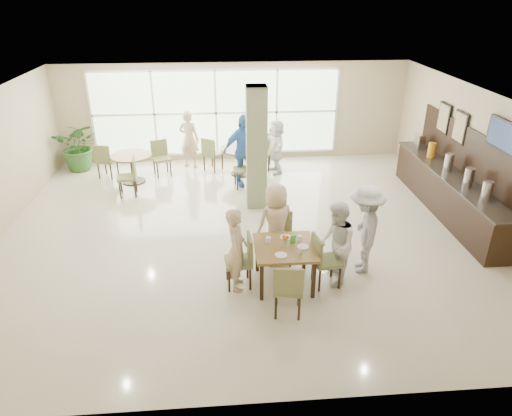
{
  "coord_description": "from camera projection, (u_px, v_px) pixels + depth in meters",
  "views": [
    {
      "loc": [
        -0.38,
        -8.53,
        4.7
      ],
      "look_at": [
        0.2,
        -1.2,
        1.1
      ],
      "focal_mm": 32.0,
      "sensor_mm": 36.0,
      "label": 1
    }
  ],
  "objects": [
    {
      "name": "ground",
      "position": [
        242.0,
        230.0,
        9.73
      ],
      "size": [
        10.0,
        10.0,
        0.0
      ],
      "primitive_type": "plane",
      "color": "beige",
      "rests_on": "ground"
    },
    {
      "name": "room_shell",
      "position": [
        241.0,
        154.0,
        8.98
      ],
      "size": [
        10.0,
        10.0,
        10.0
      ],
      "color": "white",
      "rests_on": "ground"
    },
    {
      "name": "window_bank",
      "position": [
        216.0,
        113.0,
        13.07
      ],
      "size": [
        7.0,
        0.04,
        7.0
      ],
      "color": "silver",
      "rests_on": "ground"
    },
    {
      "name": "column",
      "position": [
        256.0,
        149.0,
        10.21
      ],
      "size": [
        0.45,
        0.45,
        2.8
      ],
      "primitive_type": "cube",
      "color": "#6B7D57",
      "rests_on": "ground"
    },
    {
      "name": "main_table",
      "position": [
        285.0,
        251.0,
        7.7
      ],
      "size": [
        1.02,
        1.02,
        0.75
      ],
      "color": "brown",
      "rests_on": "ground"
    },
    {
      "name": "round_table_left",
      "position": [
        132.0,
        162.0,
        11.88
      ],
      "size": [
        1.06,
        1.06,
        0.75
      ],
      "color": "brown",
      "rests_on": "ground"
    },
    {
      "name": "round_table_right",
      "position": [
        242.0,
        154.0,
        12.38
      ],
      "size": [
        1.15,
        1.15,
        0.75
      ],
      "color": "brown",
      "rests_on": "ground"
    },
    {
      "name": "chairs_main_table",
      "position": [
        283.0,
        261.0,
        7.75
      ],
      "size": [
        2.0,
        1.99,
        0.95
      ],
      "color": "olive",
      "rests_on": "ground"
    },
    {
      "name": "chairs_table_left",
      "position": [
        132.0,
        165.0,
        11.9
      ],
      "size": [
        2.02,
        1.82,
        0.95
      ],
      "color": "olive",
      "rests_on": "ground"
    },
    {
      "name": "chairs_table_right",
      "position": [
        242.0,
        158.0,
        12.38
      ],
      "size": [
        2.21,
        1.85,
        0.95
      ],
      "color": "olive",
      "rests_on": "ground"
    },
    {
      "name": "tabletop_clutter",
      "position": [
        288.0,
        243.0,
        7.65
      ],
      "size": [
        0.7,
        0.77,
        0.21
      ],
      "color": "white",
      "rests_on": "main_table"
    },
    {
      "name": "buffet_counter",
      "position": [
        449.0,
        190.0,
        10.27
      ],
      "size": [
        0.64,
        4.7,
        1.95
      ],
      "color": "black",
      "rests_on": "ground"
    },
    {
      "name": "wall_tv",
      "position": [
        503.0,
        135.0,
        8.6
      ],
      "size": [
        0.06,
        1.0,
        0.58
      ],
      "color": "black",
      "rests_on": "ground"
    },
    {
      "name": "framed_art_a",
      "position": [
        460.0,
        127.0,
        10.16
      ],
      "size": [
        0.05,
        0.55,
        0.7
      ],
      "color": "black",
      "rests_on": "ground"
    },
    {
      "name": "framed_art_b",
      "position": [
        444.0,
        118.0,
        10.88
      ],
      "size": [
        0.05,
        0.55,
        0.7
      ],
      "color": "black",
      "rests_on": "ground"
    },
    {
      "name": "potted_plant",
      "position": [
        79.0,
        146.0,
        12.65
      ],
      "size": [
        1.25,
        1.25,
        1.38
      ],
      "primitive_type": "imported",
      "rotation": [
        0.0,
        0.0,
        0.01
      ],
      "color": "#2C5C24",
      "rests_on": "ground"
    },
    {
      "name": "teen_left",
      "position": [
        237.0,
        249.0,
        7.58
      ],
      "size": [
        0.36,
        0.54,
        1.49
      ],
      "primitive_type": "imported",
      "rotation": [
        0.0,
        0.0,
        1.57
      ],
      "color": "tan",
      "rests_on": "ground"
    },
    {
      "name": "teen_far",
      "position": [
        276.0,
        223.0,
        8.38
      ],
      "size": [
        0.84,
        0.63,
        1.53
      ],
      "primitive_type": "imported",
      "rotation": [
        0.0,
        0.0,
        3.47
      ],
      "color": "tan",
      "rests_on": "ground"
    },
    {
      "name": "teen_right",
      "position": [
        336.0,
        244.0,
        7.71
      ],
      "size": [
        0.64,
        0.78,
        1.52
      ],
      "primitive_type": "imported",
      "rotation": [
        0.0,
        0.0,
        -1.66
      ],
      "color": "white",
      "rests_on": "ground"
    },
    {
      "name": "teen_standing",
      "position": [
        365.0,
        230.0,
        8.03
      ],
      "size": [
        0.83,
        1.17,
        1.65
      ],
      "primitive_type": "imported",
      "rotation": [
        0.0,
        0.0,
        -1.79
      ],
      "color": "#A1A1A3",
      "rests_on": "ground"
    },
    {
      "name": "adult_a",
      "position": [
        243.0,
        151.0,
        11.56
      ],
      "size": [
        1.23,
        0.95,
        1.86
      ],
      "primitive_type": "imported",
      "rotation": [
        0.0,
        0.0,
        0.35
      ],
      "color": "#4279C6",
      "rests_on": "ground"
    },
    {
      "name": "adult_b",
      "position": [
        276.0,
        146.0,
        12.44
      ],
      "size": [
        0.79,
        1.45,
        1.49
      ],
      "primitive_type": "imported",
      "rotation": [
        0.0,
        0.0,
        -1.42
      ],
      "color": "white",
      "rests_on": "ground"
    },
    {
      "name": "adult_standing",
      "position": [
        189.0,
        139.0,
        12.76
      ],
      "size": [
        0.71,
        0.6,
        1.64
      ],
      "primitive_type": "imported",
      "rotation": [
        0.0,
        0.0,
        2.72
      ],
      "color": "tan",
      "rests_on": "ground"
    }
  ]
}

